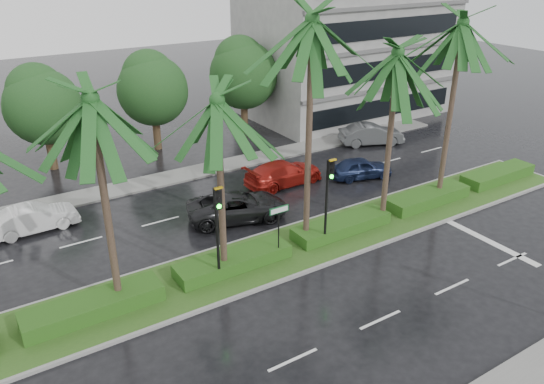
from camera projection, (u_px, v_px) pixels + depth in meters
ground at (303, 260)px, 23.79m from camera, size 120.00×120.00×0.00m
far_sidewalk at (191, 173)px, 32.97m from camera, size 40.00×2.00×0.12m
median at (291, 249)px, 24.52m from camera, size 36.00×4.00×0.15m
hedge at (291, 242)px, 24.37m from camera, size 35.20×1.40×0.60m
lane_markings at (361, 246)px, 24.94m from camera, size 34.00×13.06×0.01m
palm_row at (267, 80)px, 20.60m from camera, size 26.30×4.20×10.88m
signal_median_left at (218, 221)px, 20.82m from camera, size 0.34×0.42×4.36m
signal_median_right at (328, 190)px, 23.50m from camera, size 0.34×0.42×4.36m
street_sign at (279, 220)px, 22.78m from camera, size 0.95×0.09×2.60m
bg_trees at (162, 86)px, 35.82m from camera, size 32.36×5.00×7.22m
building at (346, 40)px, 43.42m from camera, size 16.00×10.00×12.00m
car_white at (34, 218)px, 26.05m from camera, size 1.56×4.15×1.35m
car_darkgrey at (238, 206)px, 27.17m from camera, size 3.71×5.61×1.43m
car_red at (284, 173)px, 31.27m from camera, size 2.14×4.96×1.42m
car_blue at (361, 168)px, 32.19m from camera, size 2.54×4.05×1.29m
car_grey at (371, 134)px, 37.77m from camera, size 3.17×4.78×1.49m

